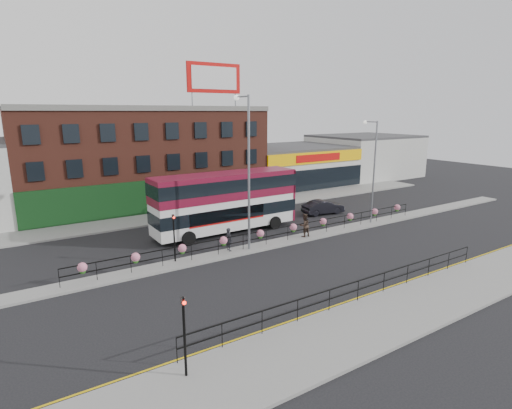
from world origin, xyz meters
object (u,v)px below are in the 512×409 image
double_decker_bus (226,196)px  car (323,207)px  pedestrian_a (229,239)px  pedestrian_b (304,225)px  lamp_column_west (247,160)px  lamp_column_east (373,163)px

double_decker_bus → car: (10.89, 0.30, -2.37)m
pedestrian_a → pedestrian_b: (6.61, -0.32, 0.08)m
car → pedestrian_b: bearing=136.1°
pedestrian_a → pedestrian_b: pedestrian_b is taller
car → lamp_column_west: bearing=120.9°
double_decker_bus → lamp_column_east: (12.07, -4.49, 2.39)m
pedestrian_a → lamp_column_east: 14.96m
pedestrian_a → lamp_column_west: 5.75m
double_decker_bus → pedestrian_a: double_decker_bus is taller
lamp_column_east → double_decker_bus: bearing=159.6°
pedestrian_a → lamp_column_west: bearing=-98.3°
pedestrian_b → lamp_column_west: lamp_column_west is taller
lamp_column_east → pedestrian_b: bearing=-177.9°
pedestrian_b → lamp_column_east: (7.66, 0.28, 4.37)m
car → lamp_column_east: 6.85m
car → pedestrian_a: pedestrian_a is taller
car → lamp_column_east: size_ratio=0.49×
lamp_column_west → lamp_column_east: (12.85, 0.10, -1.11)m
pedestrian_a → lamp_column_west: (1.43, -0.15, 5.57)m
pedestrian_a → pedestrian_b: size_ratio=0.91×
pedestrian_a → lamp_column_east: size_ratio=0.19×
car → pedestrian_a: 13.94m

